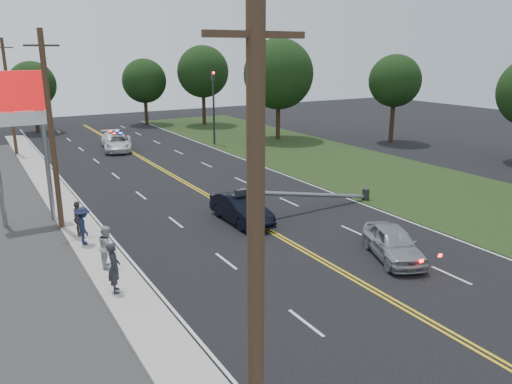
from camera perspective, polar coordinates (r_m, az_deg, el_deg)
ground at (r=21.17m, az=10.73°, el=-9.51°), size 120.00×120.00×0.00m
sidewalk at (r=26.20m, az=-18.81°, el=-4.90°), size 1.80×70.00×0.12m
grass_verge at (r=36.90m, az=16.50°, el=1.16°), size 12.00×80.00×0.01m
centerline_yellow at (r=28.85m, az=-2.32°, el=-2.23°), size 0.36×80.00×0.00m
pylon_sign at (r=28.48m, az=-25.76°, el=8.33°), size 3.20×0.35×8.00m
traffic_signal at (r=49.25m, az=-4.87°, el=10.29°), size 0.28×0.41×7.05m
fallen_streetlight at (r=29.14m, az=6.81°, el=-0.28°), size 9.36×0.44×1.91m
utility_pole_near at (r=8.20m, az=-0.03°, el=-12.52°), size 1.60×0.28×10.00m
utility_pole_mid at (r=26.76m, az=-22.35°, el=6.34°), size 1.60×0.28×10.00m
utility_pole_far at (r=48.52m, az=-26.36°, el=9.68°), size 1.60×0.28×10.00m
tree_6 at (r=61.46m, az=-24.19°, el=11.13°), size 5.08×5.08×7.87m
tree_7 at (r=64.17m, az=-12.65°, el=12.28°), size 5.38×5.38×8.03m
tree_8 at (r=62.54m, az=-6.09°, el=13.51°), size 6.25×6.25×9.59m
tree_9 at (r=51.78m, az=2.59°, el=13.31°), size 7.09×7.09×10.20m
tree_13 at (r=51.74m, az=15.60°, el=12.13°), size 5.09×5.09×8.65m
crashed_sedan at (r=26.87m, az=-1.71°, el=-1.92°), size 1.64×4.64×1.53m
waiting_sedan at (r=23.12m, az=15.41°, el=-5.64°), size 3.22×4.57×1.45m
emergency_a at (r=47.97m, az=-15.46°, el=5.40°), size 3.67×5.56×1.42m
emergency_b at (r=49.29m, az=-15.88°, el=5.68°), size 2.67×5.33×1.49m
bystander_a at (r=19.70m, az=-15.91°, el=-8.30°), size 0.60×0.80×1.99m
bystander_b at (r=22.03m, az=-16.63°, el=-5.98°), size 0.92×1.05×1.81m
bystander_c at (r=24.85m, az=-19.09°, el=-3.66°), size 0.74×1.21×1.83m
bystander_d at (r=26.07m, az=-19.68°, el=-2.89°), size 0.56×1.08×1.77m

